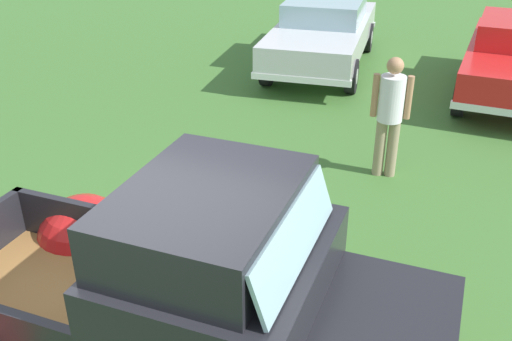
# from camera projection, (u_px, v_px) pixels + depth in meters

# --- Properties ---
(vintage_pickup_truck) EXTENTS (4.76, 3.05, 1.96)m
(vintage_pickup_truck) POSITION_uv_depth(u_px,v_px,m) (194.00, 313.00, 4.55)
(vintage_pickup_truck) COLOR black
(vintage_pickup_truck) RESTS_ON ground
(show_car_0) EXTENTS (2.66, 4.93, 1.43)m
(show_car_0) POSITION_uv_depth(u_px,v_px,m) (323.00, 30.00, 12.39)
(show_car_0) COLOR black
(show_car_0) RESTS_ON ground
(spectator_0) EXTENTS (0.54, 0.41, 1.70)m
(spectator_0) POSITION_uv_depth(u_px,v_px,m) (390.00, 110.00, 7.79)
(spectator_0) COLOR gray
(spectator_0) RESTS_ON ground
(lane_cone_0) EXTENTS (0.36, 0.36, 0.63)m
(lane_cone_0) POSITION_uv_depth(u_px,v_px,m) (219.00, 221.00, 6.58)
(lane_cone_0) COLOR black
(lane_cone_0) RESTS_ON ground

